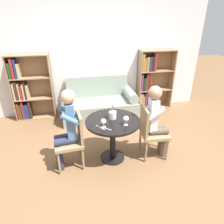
# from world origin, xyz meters

# --- Properties ---
(ground_plane) EXTENTS (16.00, 16.00, 0.00)m
(ground_plane) POSITION_xyz_m (0.00, 0.00, 0.00)
(ground_plane) COLOR brown
(back_wall) EXTENTS (5.20, 0.05, 2.70)m
(back_wall) POSITION_xyz_m (0.00, 1.99, 1.35)
(back_wall) COLOR silver
(back_wall) RESTS_ON ground_plane
(round_table) EXTENTS (0.85, 0.85, 0.72)m
(round_table) POSITION_xyz_m (0.00, 0.00, 0.56)
(round_table) COLOR black
(round_table) RESTS_ON ground_plane
(couch) EXTENTS (1.65, 0.80, 0.92)m
(couch) POSITION_xyz_m (0.00, 1.56, 0.31)
(couch) COLOR gray
(couch) RESTS_ON ground_plane
(bookshelf_left) EXTENTS (0.86, 0.28, 1.45)m
(bookshelf_left) POSITION_xyz_m (-1.56, 1.83, 0.68)
(bookshelf_left) COLOR #93704C
(bookshelf_left) RESTS_ON ground_plane
(bookshelf_right) EXTENTS (0.86, 0.28, 1.45)m
(bookshelf_right) POSITION_xyz_m (1.32, 1.83, 0.71)
(bookshelf_right) COLOR #93704C
(bookshelf_right) RESTS_ON ground_plane
(chair_left) EXTENTS (0.46, 0.46, 0.90)m
(chair_left) POSITION_xyz_m (-0.62, -0.02, 0.49)
(chair_left) COLOR #937A56
(chair_left) RESTS_ON ground_plane
(chair_right) EXTENTS (0.45, 0.45, 0.90)m
(chair_right) POSITION_xyz_m (0.62, -0.04, 0.49)
(chair_right) COLOR #937A56
(chair_right) RESTS_ON ground_plane
(person_left) EXTENTS (0.44, 0.37, 1.28)m
(person_left) POSITION_xyz_m (-0.71, -0.03, 0.68)
(person_left) COLOR #282D47
(person_left) RESTS_ON ground_plane
(person_right) EXTENTS (0.43, 0.36, 1.25)m
(person_right) POSITION_xyz_m (0.71, -0.04, 0.67)
(person_right) COLOR brown
(person_right) RESTS_ON ground_plane
(wine_glass_left) EXTENTS (0.08, 0.08, 0.14)m
(wine_glass_left) POSITION_xyz_m (-0.17, -0.18, 0.81)
(wine_glass_left) COLOR white
(wine_glass_left) RESTS_ON round_table
(wine_glass_right) EXTENTS (0.09, 0.09, 0.15)m
(wine_glass_right) POSITION_xyz_m (0.16, -0.17, 0.82)
(wine_glass_right) COLOR white
(wine_glass_right) RESTS_ON round_table
(flower_vase) EXTENTS (0.12, 0.12, 0.27)m
(flower_vase) POSITION_xyz_m (0.01, 0.07, 0.80)
(flower_vase) COLOR silver
(flower_vase) RESTS_ON round_table
(knife_left_setting) EXTENTS (0.11, 0.16, 0.00)m
(knife_left_setting) POSITION_xyz_m (-0.22, -0.18, 0.72)
(knife_left_setting) COLOR silver
(knife_left_setting) RESTS_ON round_table
(fork_left_setting) EXTENTS (0.15, 0.13, 0.00)m
(fork_left_setting) POSITION_xyz_m (-0.15, -0.21, 0.72)
(fork_left_setting) COLOR silver
(fork_left_setting) RESTS_ON round_table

